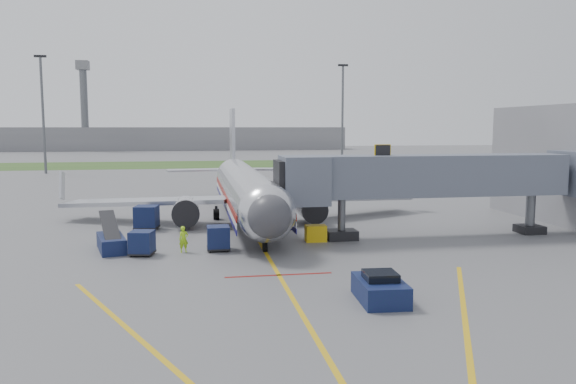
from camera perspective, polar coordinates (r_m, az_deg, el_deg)
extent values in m
plane|color=#565659|center=(35.20, -1.94, -6.77)|extent=(400.00, 400.00, 0.00)
cube|color=#2D4C1E|center=(124.28, -7.56, 2.82)|extent=(300.00, 25.00, 0.01)
cube|color=gold|center=(33.27, -1.47, -7.55)|extent=(0.25, 50.00, 0.01)
cube|color=maroon|center=(31.36, -0.94, -8.44)|extent=(6.00, 0.25, 0.01)
cube|color=gold|center=(21.58, -13.18, -15.75)|extent=(9.52, 20.04, 0.01)
cube|color=gold|center=(24.00, 17.69, -13.55)|extent=(9.52, 20.04, 0.01)
cylinder|color=silver|center=(49.45, -4.30, 0.28)|extent=(3.80, 28.00, 3.80)
sphere|color=silver|center=(35.65, -2.17, -2.17)|extent=(3.80, 3.80, 3.80)
sphere|color=#38383D|center=(34.38, -1.89, -2.50)|extent=(2.74, 2.74, 2.74)
cube|color=black|center=(35.18, -2.09, -1.39)|extent=(2.20, 1.20, 0.55)
cone|color=silver|center=(65.82, -5.66, 1.85)|extent=(3.80, 5.00, 3.80)
cube|color=#B7BAC1|center=(65.11, -5.67, 5.32)|extent=(0.35, 4.20, 7.00)
cube|color=#B7BAC1|center=(49.49, -14.14, -0.94)|extent=(15.10, 8.59, 1.13)
cube|color=#B7BAC1|center=(51.05, 5.25, -0.54)|extent=(15.10, 8.59, 1.13)
cylinder|color=silver|center=(46.44, -10.34, -1.90)|extent=(2.10, 3.60, 2.10)
cylinder|color=silver|center=(47.45, 2.32, -1.61)|extent=(2.10, 3.60, 2.10)
cube|color=maroon|center=(49.70, -2.09, -0.08)|extent=(0.05, 28.00, 0.45)
cube|color=#120E5F|center=(49.82, -2.09, -1.10)|extent=(0.05, 28.00, 0.35)
cylinder|color=black|center=(37.07, -2.36, -5.61)|extent=(0.28, 0.70, 0.70)
cylinder|color=black|center=(50.07, -7.30, -2.27)|extent=(0.50, 1.00, 1.00)
cylinder|color=black|center=(50.54, -1.39, -2.13)|extent=(0.50, 1.00, 1.00)
cube|color=slate|center=(42.87, 14.58, 1.66)|extent=(20.00, 3.00, 3.00)
cube|color=slate|center=(39.88, 1.63, 1.23)|extent=(3.20, 3.60, 3.40)
cube|color=black|center=(39.66, -0.08, 1.20)|extent=(1.60, 3.00, 2.80)
cube|color=gold|center=(41.27, 9.58, 4.10)|extent=(1.20, 0.15, 1.00)
cylinder|color=#595B60|center=(40.88, 5.47, -2.69)|extent=(0.56, 0.56, 3.10)
cube|color=black|center=(41.10, 5.45, -4.34)|extent=(2.20, 1.60, 0.70)
cylinder|color=#595B60|center=(47.06, 23.40, -1.98)|extent=(0.70, 0.70, 3.10)
cube|color=black|center=(47.25, 23.33, -3.48)|extent=(1.80, 1.80, 0.60)
cylinder|color=#595B60|center=(107.00, -23.62, 7.08)|extent=(0.44, 0.44, 20.00)
cube|color=black|center=(107.66, -23.88, 12.51)|extent=(2.00, 0.40, 0.40)
cylinder|color=#595B60|center=(112.89, 5.55, 7.55)|extent=(0.44, 0.44, 20.00)
cube|color=black|center=(113.52, 5.61, 12.70)|extent=(2.00, 0.40, 0.40)
cube|color=slate|center=(204.04, -11.26, 5.35)|extent=(120.00, 14.00, 8.00)
cylinder|color=#595B60|center=(202.14, -19.98, 7.90)|extent=(2.40, 2.40, 28.00)
cube|color=slate|center=(203.08, -20.14, 11.99)|extent=(4.00, 4.00, 3.00)
cube|color=#0C1E39|center=(27.13, 9.34, -9.82)|extent=(2.24, 3.47, 1.03)
cube|color=black|center=(26.95, 9.37, -8.49)|extent=(1.58, 1.58, 0.47)
cylinder|color=black|center=(25.83, 8.25, -10.97)|extent=(0.25, 0.76, 0.75)
cylinder|color=black|center=(26.30, 11.86, -10.73)|extent=(0.25, 0.76, 0.75)
cylinder|color=black|center=(28.09, 6.98, -9.51)|extent=(0.25, 0.76, 0.75)
cylinder|color=black|center=(28.51, 10.31, -9.32)|extent=(0.25, 0.76, 0.75)
cube|color=#0C1E39|center=(46.11, -14.17, -2.43)|extent=(1.99, 1.99, 1.72)
cube|color=black|center=(46.25, -14.14, -3.47)|extent=(2.05, 2.05, 0.13)
cylinder|color=black|center=(45.79, -15.16, -3.66)|extent=(0.29, 0.35, 0.31)
cylinder|color=black|center=(45.46, -13.54, -3.69)|extent=(0.29, 0.35, 0.31)
cylinder|color=black|center=(47.06, -14.73, -3.37)|extent=(0.29, 0.35, 0.31)
cylinder|color=black|center=(46.73, -13.15, -3.40)|extent=(0.29, 0.35, 0.31)
cube|color=#0C1E39|center=(37.07, -14.62, -4.93)|extent=(1.68, 1.68, 1.40)
cube|color=black|center=(37.22, -14.59, -5.98)|extent=(1.73, 1.73, 0.11)
cylinder|color=black|center=(36.89, -15.65, -6.19)|extent=(0.25, 0.29, 0.25)
cylinder|color=black|center=(36.56, -14.03, -6.25)|extent=(0.25, 0.29, 0.25)
cylinder|color=black|center=(37.90, -15.13, -5.83)|extent=(0.25, 0.29, 0.25)
cylinder|color=black|center=(37.57, -13.54, -5.89)|extent=(0.25, 0.29, 0.25)
cube|color=#0C1E39|center=(37.53, -7.09, -4.57)|extent=(1.47, 1.47, 1.46)
cube|color=black|center=(37.68, -7.08, -5.65)|extent=(1.52, 1.52, 0.11)
cylinder|color=black|center=(37.11, -7.90, -5.92)|extent=(0.21, 0.27, 0.26)
cylinder|color=black|center=(37.17, -6.15, -5.87)|extent=(0.21, 0.27, 0.26)
cylinder|color=black|center=(38.21, -7.97, -5.55)|extent=(0.21, 0.27, 0.26)
cylinder|color=black|center=(38.27, -6.28, -5.51)|extent=(0.21, 0.27, 0.26)
cube|color=#0C1E39|center=(39.07, -17.51, -4.98)|extent=(2.44, 4.24, 1.00)
cube|color=black|center=(39.42, -17.65, -3.33)|extent=(2.02, 4.57, 1.56)
cylinder|color=black|center=(37.66, -18.12, -5.73)|extent=(0.38, 0.66, 0.62)
cylinder|color=black|center=(37.76, -16.44, -5.63)|extent=(0.38, 0.66, 0.62)
cylinder|color=black|center=(40.46, -18.50, -4.89)|extent=(0.38, 0.66, 0.62)
cylinder|color=black|center=(40.57, -16.93, -4.81)|extent=(0.38, 0.66, 0.62)
cube|color=gold|center=(40.24, 2.83, -4.21)|extent=(1.50, 1.02, 1.18)
cylinder|color=black|center=(40.24, 2.13, -4.85)|extent=(0.20, 0.30, 0.29)
cylinder|color=black|center=(40.42, 3.51, -4.81)|extent=(0.20, 0.30, 0.29)
imported|color=#A1E11A|center=(37.32, -10.56, -4.75)|extent=(0.71, 0.56, 1.72)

